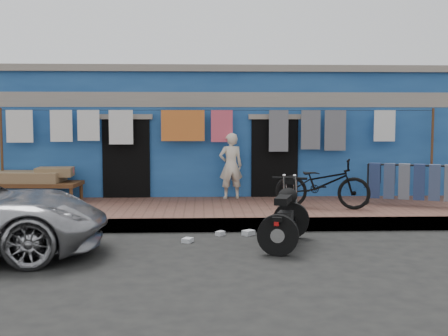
% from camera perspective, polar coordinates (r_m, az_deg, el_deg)
% --- Properties ---
extents(ground, '(80.00, 80.00, 0.00)m').
position_cam_1_polar(ground, '(8.99, 0.51, -8.41)').
color(ground, black).
rests_on(ground, ground).
extents(sidewalk, '(28.00, 3.00, 0.25)m').
position_cam_1_polar(sidewalk, '(11.91, -0.19, -4.51)').
color(sidewalk, brown).
rests_on(sidewalk, ground).
extents(curb, '(28.00, 0.10, 0.25)m').
position_cam_1_polar(curb, '(10.48, 0.10, -5.80)').
color(curb, gray).
rests_on(curb, ground).
extents(building, '(12.20, 5.20, 3.36)m').
position_cam_1_polar(building, '(15.74, -0.73, 3.48)').
color(building, navy).
rests_on(building, ground).
extents(clothesline, '(10.06, 0.06, 2.10)m').
position_cam_1_polar(clothesline, '(12.99, -2.00, 3.78)').
color(clothesline, brown).
rests_on(clothesline, sidewalk).
extents(seated_person, '(0.60, 0.46, 1.52)m').
position_cam_1_polar(seated_person, '(13.00, 0.70, 0.22)').
color(seated_person, beige).
rests_on(seated_person, sidewalk).
extents(bicycle, '(2.05, 1.23, 1.25)m').
position_cam_1_polar(bicycle, '(11.76, 9.96, -1.01)').
color(bicycle, black).
rests_on(bicycle, sidewalk).
extents(motorcycle, '(1.57, 2.04, 1.10)m').
position_cam_1_polar(motorcycle, '(9.26, 6.22, -4.59)').
color(motorcycle, black).
rests_on(motorcycle, ground).
extents(charpoy, '(2.29, 1.33, 0.72)m').
position_cam_1_polar(charpoy, '(13.36, -18.68, -1.64)').
color(charpoy, brown).
rests_on(charpoy, sidewalk).
extents(jeans_rack, '(2.19, 1.74, 0.92)m').
position_cam_1_polar(jeans_rack, '(12.61, 18.52, -1.56)').
color(jeans_rack, black).
rests_on(jeans_rack, sidewalk).
extents(litter_a, '(0.26, 0.25, 0.09)m').
position_cam_1_polar(litter_a, '(10.18, 2.50, -6.59)').
color(litter_a, silver).
rests_on(litter_a, ground).
extents(litter_b, '(0.19, 0.19, 0.08)m').
position_cam_1_polar(litter_b, '(10.15, -0.38, -6.65)').
color(litter_b, silver).
rests_on(litter_b, ground).
extents(litter_c, '(0.21, 0.23, 0.07)m').
position_cam_1_polar(litter_c, '(9.61, -3.72, -7.33)').
color(litter_c, silver).
rests_on(litter_c, ground).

